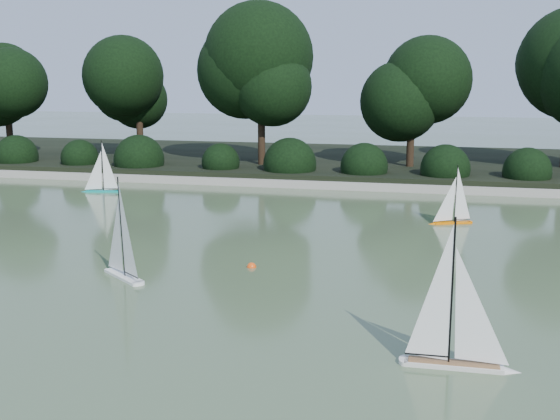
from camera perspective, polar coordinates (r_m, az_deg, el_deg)
name	(u,v)px	position (r m, az deg, el deg)	size (l,w,h in m)	color
ground	(272,310)	(8.38, -0.62, -8.10)	(80.00, 80.00, 0.00)	#3E5332
pond_coping	(362,186)	(17.01, 6.68, 1.94)	(40.00, 0.35, 0.18)	gray
far_bank	(378,163)	(20.94, 7.96, 3.77)	(40.00, 8.00, 0.30)	black
tree_line	(422,78)	(19.14, 11.45, 10.47)	(26.31, 3.93, 4.39)	black
shrub_hedge	(366,167)	(17.84, 7.04, 3.52)	(29.10, 1.10, 1.10)	black
sailboat_white_a	(120,260)	(9.89, -12.84, -3.98)	(0.94, 0.79, 1.50)	white
sailboat_white_b	(464,344)	(6.95, 14.70, -10.48)	(1.14, 0.20, 1.56)	silver
sailboat_orange	(449,214)	(13.42, 13.61, -0.31)	(0.84, 0.44, 1.18)	#FE7200
sailboat_teal	(99,183)	(17.11, -14.50, 2.10)	(0.96, 0.32, 1.30)	#0B978D
race_buoy	(252,267)	(10.17, -2.33, -4.67)	(0.14, 0.14, 0.14)	#FF4D0D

